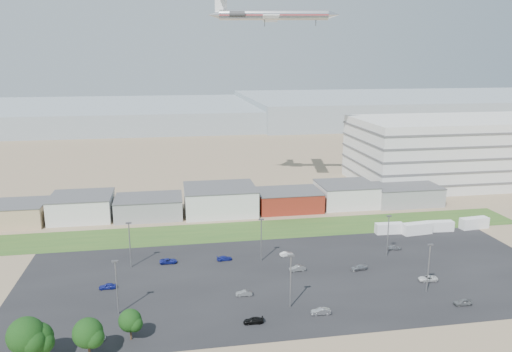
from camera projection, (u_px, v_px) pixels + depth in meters
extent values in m
plane|color=#856C54|center=(293.00, 325.00, 91.27)|extent=(700.00, 700.00, 0.00)
cube|color=black|center=(293.00, 277.00, 111.27)|extent=(120.00, 50.00, 0.01)
cube|color=#2D551F|center=(248.00, 231.00, 141.11)|extent=(160.00, 16.00, 0.02)
cube|color=silver|center=(458.00, 150.00, 194.47)|extent=(80.00, 40.00, 25.00)
imported|color=silver|center=(428.00, 278.00, 109.14)|extent=(4.28, 2.21, 1.16)
imported|color=#595B5E|center=(463.00, 302.00, 98.48)|extent=(3.69, 1.59, 1.24)
imported|color=black|center=(253.00, 321.00, 91.73)|extent=(3.79, 1.67, 1.08)
imported|color=#595B5E|center=(244.00, 293.00, 102.36)|extent=(3.47, 1.39, 1.12)
imported|color=navy|center=(107.00, 286.00, 105.42)|extent=(3.54, 1.45, 1.20)
imported|color=navy|center=(224.00, 258.00, 120.29)|extent=(3.86, 1.89, 1.08)
imported|color=#595B5E|center=(297.00, 268.00, 114.28)|extent=(3.91, 1.65, 1.26)
imported|color=#A5A5AA|center=(394.00, 248.00, 126.88)|extent=(3.63, 1.77, 1.19)
imported|color=navy|center=(168.00, 261.00, 118.52)|extent=(4.14, 1.91, 1.15)
imported|color=silver|center=(95.00, 337.00, 86.25)|extent=(3.88, 1.87, 1.09)
imported|color=silver|center=(287.00, 254.00, 122.79)|extent=(3.41, 1.44, 1.09)
imported|color=#A5A5AA|center=(359.00, 268.00, 114.78)|extent=(4.13, 2.12, 1.15)
imported|color=#A5A5AA|center=(321.00, 311.00, 94.90)|extent=(3.80, 1.50, 1.23)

